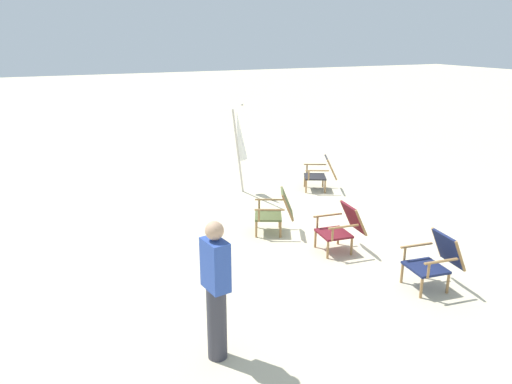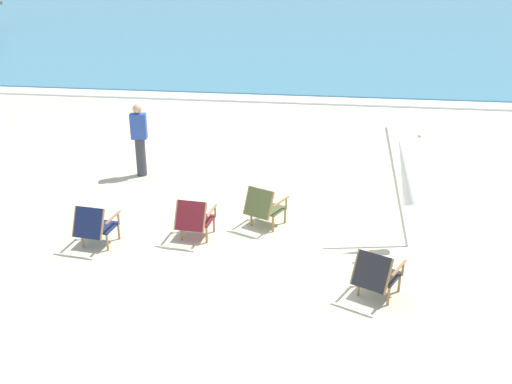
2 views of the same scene
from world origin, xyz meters
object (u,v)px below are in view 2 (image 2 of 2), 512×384
object	(u,v)px
beach_chair_back_right	(264,206)
beach_chair_front_right	(95,225)
beach_chair_front_left	(194,218)
umbrella_furled_white	(404,172)
beach_chair_far_center	(376,273)
person_near_chairs	(140,139)

from	to	relation	value
beach_chair_back_right	beach_chair_front_right	size ratio (longest dim) A/B	1.09
beach_chair_back_right	beach_chair_front_left	xyz separation A→B (m)	(-1.14, -0.65, -0.00)
beach_chair_front_right	umbrella_furled_white	bearing A→B (deg)	9.60
beach_chair_back_right	beach_chair_far_center	xyz separation A→B (m)	(1.90, -2.13, -0.00)
beach_chair_back_right	beach_chair_front_left	world-z (taller)	beach_chair_back_right
beach_chair_front_left	beach_chair_far_center	size ratio (longest dim) A/B	0.88
beach_chair_front_right	beach_chair_back_right	bearing A→B (deg)	22.43
beach_chair_far_center	umbrella_furled_white	world-z (taller)	umbrella_furled_white
beach_chair_front_right	beach_chair_front_left	size ratio (longest dim) A/B	1.01
beach_chair_front_right	beach_chair_far_center	distance (m)	4.76
beach_chair_back_right	beach_chair_front_left	distance (m)	1.32
beach_chair_back_right	beach_chair_far_center	size ratio (longest dim) A/B	0.97
beach_chair_front_right	beach_chair_front_left	xyz separation A→B (m)	(1.62, 0.49, -0.00)
beach_chair_front_left	umbrella_furled_white	world-z (taller)	umbrella_furled_white
beach_chair_front_right	beach_chair_far_center	xyz separation A→B (m)	(4.66, -0.99, -0.00)
umbrella_furled_white	person_near_chairs	world-z (taller)	umbrella_furled_white
beach_chair_front_left	beach_chair_far_center	xyz separation A→B (m)	(3.04, -1.48, 0.00)
beach_chair_front_right	beach_chair_far_center	world-z (taller)	beach_chair_front_right
beach_chair_back_right	person_near_chairs	bearing A→B (deg)	143.20
beach_chair_back_right	person_near_chairs	size ratio (longest dim) A/B	0.54
beach_chair_front_right	umbrella_furled_white	size ratio (longest dim) A/B	0.39
beach_chair_far_center	umbrella_furled_white	size ratio (longest dim) A/B	0.45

